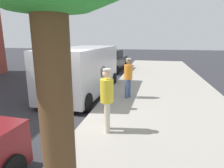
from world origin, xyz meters
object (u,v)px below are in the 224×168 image
at_px(parking_meter_near, 103,80).
at_px(pedestrian_in_orange, 128,76).
at_px(parked_van, 83,70).
at_px(pedestrian_in_yellow, 107,96).
at_px(parked_sedan_ahead, 111,61).

height_order(parking_meter_near, pedestrian_in_orange, pedestrian_in_orange).
distance_m(parking_meter_near, parked_van, 2.55).
bearing_deg(pedestrian_in_orange, pedestrian_in_yellow, -92.95).
relative_size(pedestrian_in_yellow, parked_van, 0.32).
bearing_deg(pedestrian_in_yellow, parking_meter_near, 107.68).
xyz_separation_m(parked_van, parked_sedan_ahead, (-0.21, 6.97, -0.41)).
height_order(parking_meter_near, pedestrian_in_yellow, pedestrian_in_yellow).
xyz_separation_m(parking_meter_near, pedestrian_in_orange, (0.66, 1.47, -0.11)).
distance_m(parking_meter_near, pedestrian_in_yellow, 1.66).
relative_size(parking_meter_near, pedestrian_in_yellow, 0.91).
distance_m(pedestrian_in_orange, pedestrian_in_yellow, 3.06).
relative_size(parked_van, parked_sedan_ahead, 1.17).
distance_m(parking_meter_near, parked_sedan_ahead, 9.20).
bearing_deg(parked_van, parked_sedan_ahead, 91.70).
height_order(pedestrian_in_yellow, parked_van, parked_van).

